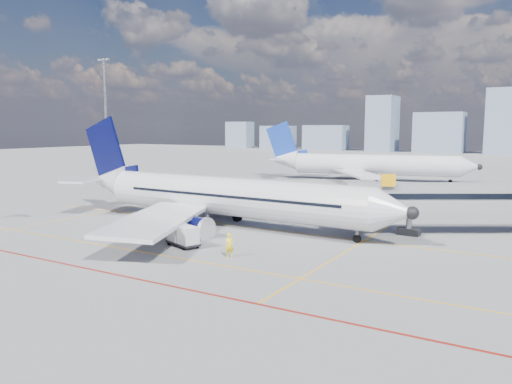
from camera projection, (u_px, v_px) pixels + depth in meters
The scene contains 11 objects.
ground at pixel (196, 240), 47.86m from camera, with size 420.00×420.00×0.00m, color slate.
apron_markings at pixel (164, 248), 44.82m from camera, with size 90.00×35.12×0.01m.
jet_bridge at pixel (486, 198), 49.88m from camera, with size 23.55×15.78×6.30m.
floodlight_mast_nw at pixel (106, 115), 108.11m from camera, with size 3.20×0.61×25.45m.
distant_skyline at pixel (499, 129), 203.69m from camera, with size 248.04×15.06×28.92m.
main_aircraft at pixel (217, 196), 55.24m from camera, with size 43.43×37.83×12.65m.
second_aircraft at pixel (365, 165), 101.92m from camera, with size 42.86×36.94×12.63m.
baggage_tug at pixel (187, 239), 45.60m from camera, with size 2.16×1.68×1.34m.
cargo_dolly at pixel (183, 235), 45.23m from camera, with size 3.87×2.66×1.95m.
belt_loader at pixel (168, 220), 55.65m from camera, with size 5.30×2.56×2.13m.
ramp_worker at pixel (230, 245), 41.52m from camera, with size 0.73×0.48×2.01m, color yellow.
Camera 1 is at (28.96, -37.32, 10.73)m, focal length 35.00 mm.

